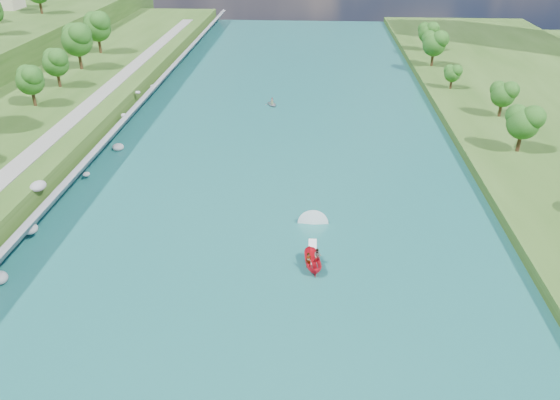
{
  "coord_description": "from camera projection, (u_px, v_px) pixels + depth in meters",
  "views": [
    {
      "loc": [
        5.13,
        -45.77,
        32.78
      ],
      "look_at": [
        1.64,
        10.57,
        2.5
      ],
      "focal_mm": 35.0,
      "sensor_mm": 36.0,
      "label": 1
    }
  ],
  "objects": [
    {
      "name": "riverside_path",
      "position": [
        33.0,
        153.0,
        73.71
      ],
      "size": [
        3.0,
        200.0,
        0.1
      ],
      "primitive_type": "cube",
      "color": "gray",
      "rests_on": "berm_west"
    },
    {
      "name": "motorboat",
      "position": [
        313.0,
        254.0,
        57.15
      ],
      "size": [
        3.6,
        18.96,
        2.04
      ],
      "rotation": [
        0.0,
        0.0,
        3.33
      ],
      "color": "red",
      "rests_on": "river_water"
    },
    {
      "name": "trees_east",
      "position": [
        533.0,
        123.0,
        77.15
      ],
      "size": [
        18.07,
        137.55,
        10.59
      ],
      "color": "#274913",
      "rests_on": "berm_east"
    },
    {
      "name": "ground",
      "position": [
        258.0,
        269.0,
        56.03
      ],
      "size": [
        260.0,
        260.0,
        0.0
      ],
      "primitive_type": "plane",
      "color": "#2D5119",
      "rests_on": "ground"
    },
    {
      "name": "riprap_bank",
      "position": [
        79.0,
        170.0,
        72.94
      ],
      "size": [
        4.72,
        236.0,
        4.23
      ],
      "color": "slate",
      "rests_on": "ground"
    },
    {
      "name": "river_water",
      "position": [
        272.0,
        183.0,
        73.59
      ],
      "size": [
        55.0,
        240.0,
        0.1
      ],
      "primitive_type": "cube",
      "color": "#175756",
      "rests_on": "ground"
    },
    {
      "name": "raft",
      "position": [
        272.0,
        104.0,
        102.03
      ],
      "size": [
        3.06,
        3.45,
        1.51
      ],
      "rotation": [
        0.0,
        0.0,
        0.44
      ],
      "color": "gray",
      "rests_on": "river_water"
    }
  ]
}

